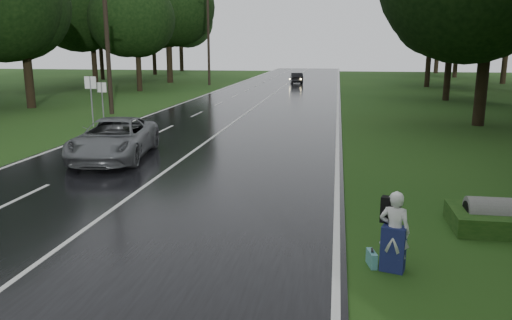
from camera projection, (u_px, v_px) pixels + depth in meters
The scene contains 18 objects.
ground at pixel (88, 229), 11.80m from camera, with size 160.00×160.00×0.00m, color #214314.
road at pixel (243, 116), 31.05m from camera, with size 12.00×140.00×0.04m, color black.
lane_center at pixel (243, 115), 31.04m from camera, with size 0.12×140.00×0.01m, color silver.
grey_car at pixel (114, 139), 18.93m from camera, with size 2.49×5.41×1.50m, color #575A5D.
far_car at pixel (297, 78), 57.88m from camera, with size 1.30×3.73×1.23m, color black.
hitchhiker at pixel (394, 234), 9.45m from camera, with size 0.66×0.63×1.58m.
suitcase at pixel (372, 259), 9.76m from camera, with size 0.12×0.42×0.30m, color teal.
culvert at pixel (498, 229), 11.76m from camera, with size 0.77×0.77×1.53m, color slate.
utility_pole_mid at pixel (112, 114), 31.97m from camera, with size 1.80×0.28×9.95m, color black, non-canonical shape.
utility_pole_far at pixel (209, 85), 56.11m from camera, with size 1.80×0.28×10.44m, color black, non-canonical shape.
road_sign_a at pixel (94, 127), 26.90m from camera, with size 0.64×0.10×2.67m, color white, non-canonical shape.
road_sign_b at pixel (104, 123), 28.10m from camera, with size 0.54×0.10×2.27m, color white, non-canonical shape.
tree_left_d at pixel (32, 108), 35.11m from camera, with size 7.96×7.96×12.43m, color black, non-canonical shape.
tree_left_e at pixel (140, 91), 48.47m from camera, with size 7.77×7.77×12.14m, color black, non-canonical shape.
tree_left_f at pixel (170, 83), 60.00m from camera, with size 10.18×10.18×15.91m, color black, non-canonical shape.
tree_right_d at pixel (478, 125), 27.28m from camera, with size 8.58×8.58×13.41m, color black, non-canonical shape.
tree_right_e at pixel (445, 100), 40.07m from camera, with size 8.41×8.41×13.15m, color black, non-canonical shape.
tree_right_f at pixel (427, 87), 53.58m from camera, with size 8.39×8.39×13.11m, color black, non-canonical shape.
Camera 1 is at (5.69, -10.37, 4.19)m, focal length 35.06 mm.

